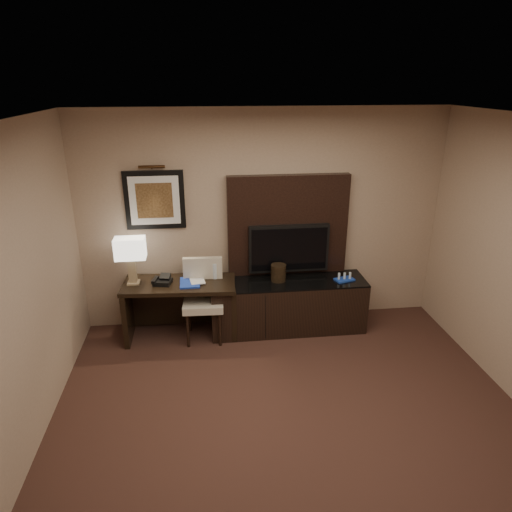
{
  "coord_description": "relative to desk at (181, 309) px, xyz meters",
  "views": [
    {
      "loc": [
        -0.74,
        -2.88,
        3.0
      ],
      "look_at": [
        -0.18,
        1.8,
        1.15
      ],
      "focal_mm": 32.0,
      "sensor_mm": 36.0,
      "label": 1
    }
  ],
  "objects": [
    {
      "name": "floor",
      "position": [
        1.06,
        -2.15,
        -0.36
      ],
      "size": [
        4.5,
        5.0,
        0.01
      ],
      "primitive_type": "cube",
      "color": "#331C17",
      "rests_on": "ground"
    },
    {
      "name": "ceiling",
      "position": [
        1.06,
        -2.15,
        2.34
      ],
      "size": [
        4.5,
        5.0,
        0.01
      ],
      "primitive_type": "cube",
      "color": "silver",
      "rests_on": "wall_back"
    },
    {
      "name": "wall_back",
      "position": [
        1.06,
        0.35,
        0.99
      ],
      "size": [
        4.5,
        0.01,
        2.7
      ],
      "primitive_type": "cube",
      "color": "#9E846B",
      "rests_on": "floor"
    },
    {
      "name": "desk",
      "position": [
        0.0,
        0.0,
        0.0
      ],
      "size": [
        1.37,
        0.66,
        0.71
      ],
      "primitive_type": "cube",
      "rotation": [
        0.0,
        0.0,
        -0.07
      ],
      "color": "black",
      "rests_on": "floor"
    },
    {
      "name": "credenza",
      "position": [
        1.33,
        -0.0,
        -0.03
      ],
      "size": [
        1.92,
        0.54,
        0.66
      ],
      "primitive_type": "cube",
      "rotation": [
        0.0,
        0.0,
        -0.0
      ],
      "color": "black",
      "rests_on": "floor"
    },
    {
      "name": "tv_wall_panel",
      "position": [
        1.36,
        0.29,
        0.91
      ],
      "size": [
        1.5,
        0.12,
        1.3
      ],
      "primitive_type": "cube",
      "color": "black",
      "rests_on": "wall_back"
    },
    {
      "name": "tv",
      "position": [
        1.36,
        0.19,
        0.66
      ],
      "size": [
        1.0,
        0.08,
        0.6
      ],
      "primitive_type": "cube",
      "color": "black",
      "rests_on": "tv_wall_panel"
    },
    {
      "name": "artwork",
      "position": [
        -0.24,
        0.33,
        1.29
      ],
      "size": [
        0.7,
        0.04,
        0.7
      ],
      "primitive_type": "cube",
      "color": "black",
      "rests_on": "wall_back"
    },
    {
      "name": "picture_light",
      "position": [
        -0.24,
        0.29,
        1.69
      ],
      "size": [
        0.04,
        0.04,
        0.3
      ],
      "primitive_type": "cylinder",
      "color": "#3B2513",
      "rests_on": "wall_back"
    },
    {
      "name": "desk_chair",
      "position": [
        0.28,
        -0.11,
        0.14
      ],
      "size": [
        0.49,
        0.57,
        0.99
      ],
      "primitive_type": null,
      "rotation": [
        0.0,
        0.0,
        -0.04
      ],
      "color": "beige",
      "rests_on": "floor"
    },
    {
      "name": "table_lamp",
      "position": [
        -0.54,
        0.05,
        0.64
      ],
      "size": [
        0.38,
        0.27,
        0.56
      ],
      "primitive_type": null,
      "rotation": [
        0.0,
        0.0,
        -0.23
      ],
      "color": "tan",
      "rests_on": "desk"
    },
    {
      "name": "desk_phone",
      "position": [
        -0.19,
        -0.01,
        0.41
      ],
      "size": [
        0.24,
        0.22,
        0.1
      ],
      "primitive_type": null,
      "rotation": [
        0.0,
        0.0,
        -0.23
      ],
      "color": "black",
      "rests_on": "desk"
    },
    {
      "name": "blue_folder",
      "position": [
        0.13,
        -0.04,
        0.37
      ],
      "size": [
        0.24,
        0.31,
        0.02
      ],
      "primitive_type": "cube",
      "rotation": [
        0.0,
        0.0,
        0.02
      ],
      "color": "#1A38AB",
      "rests_on": "desk"
    },
    {
      "name": "book",
      "position": [
        0.13,
        -0.01,
        0.47
      ],
      "size": [
        0.17,
        0.05,
        0.23
      ],
      "primitive_type": "imported",
      "rotation": [
        0.0,
        0.0,
        0.15
      ],
      "color": "tan",
      "rests_on": "desk"
    },
    {
      "name": "water_bottle",
      "position": [
        0.43,
        0.08,
        0.46
      ],
      "size": [
        0.07,
        0.07,
        0.2
      ],
      "primitive_type": "cylinder",
      "rotation": [
        0.0,
        0.0,
        0.04
      ],
      "color": "silver",
      "rests_on": "desk"
    },
    {
      "name": "ice_bucket",
      "position": [
        1.21,
        0.03,
        0.41
      ],
      "size": [
        0.24,
        0.24,
        0.21
      ],
      "primitive_type": "cylinder",
      "rotation": [
        0.0,
        0.0,
        0.33
      ],
      "color": "black",
      "rests_on": "credenza"
    },
    {
      "name": "minibar_tray",
      "position": [
        2.02,
        -0.06,
        0.35
      ],
      "size": [
        0.26,
        0.2,
        0.08
      ],
      "primitive_type": null,
      "rotation": [
        0.0,
        0.0,
        0.28
      ],
      "color": "#183AA0",
      "rests_on": "credenza"
    }
  ]
}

